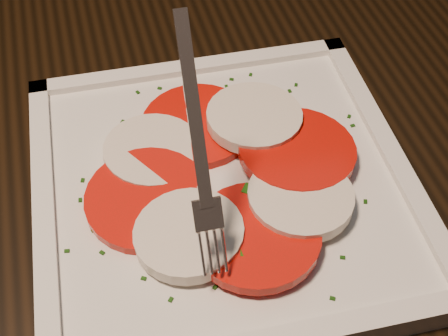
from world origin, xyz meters
TOP-DOWN VIEW (x-y plane):
  - ground at (0.00, 0.00)m, footprint 6.00×6.00m
  - table at (0.18, -0.30)m, footprint 1.20×0.80m
  - plate at (0.15, -0.38)m, footprint 0.28×0.28m
  - caprese_salad at (0.15, -0.38)m, footprint 0.24×0.23m
  - fork at (0.13, -0.41)m, footprint 0.04×0.09m

SIDE VIEW (x-z plane):
  - ground at x=0.00m, z-range 0.00..0.00m
  - table at x=0.18m, z-range 0.28..1.03m
  - plate at x=0.15m, z-range 0.75..0.76m
  - caprese_salad at x=0.15m, z-range 0.76..0.78m
  - fork at x=0.13m, z-range 0.78..0.92m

